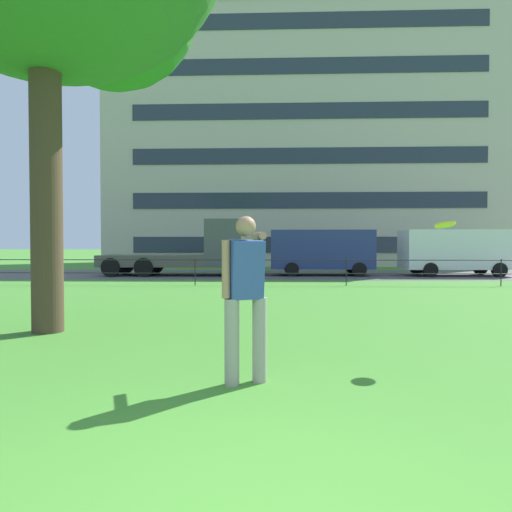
# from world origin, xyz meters

# --- Properties ---
(street_strip) EXTENTS (80.00, 7.61, 0.01)m
(street_strip) POSITION_xyz_m (0.00, 20.63, 0.00)
(street_strip) COLOR #565454
(street_strip) RESTS_ON ground
(park_fence) EXTENTS (39.56, 0.04, 1.00)m
(park_fence) POSITION_xyz_m (-0.00, 14.43, 0.68)
(park_fence) COLOR black
(park_fence) RESTS_ON ground
(person_thrower) EXTENTS (0.48, 0.87, 1.82)m
(person_thrower) POSITION_xyz_m (-0.24, 2.68, 0.99)
(person_thrower) COLOR gray
(person_thrower) RESTS_ON ground
(frisbee) EXTENTS (0.34, 0.34, 0.09)m
(frisbee) POSITION_xyz_m (2.40, 3.97, 1.78)
(frisbee) COLOR yellow
(flatbed_truck_right) EXTENTS (7.36, 2.59, 2.75)m
(flatbed_truck_right) POSITION_xyz_m (-3.59, 19.80, 1.22)
(flatbed_truck_right) COLOR #4C4C51
(flatbed_truck_right) RESTS_ON ground
(panel_van_far_right) EXTENTS (5.01, 2.12, 2.24)m
(panel_van_far_right) POSITION_xyz_m (2.54, 20.04, 1.27)
(panel_van_far_right) COLOR navy
(panel_van_far_right) RESTS_ON ground
(panel_van_far_left) EXTENTS (5.02, 2.14, 2.24)m
(panel_van_far_left) POSITION_xyz_m (9.01, 19.90, 1.27)
(panel_van_far_left) COLOR white
(panel_van_far_left) RESTS_ON ground
(apartment_building_background) EXTENTS (29.15, 10.60, 18.74)m
(apartment_building_background) POSITION_xyz_m (2.54, 33.79, 9.38)
(apartment_building_background) COLOR beige
(apartment_building_background) RESTS_ON ground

